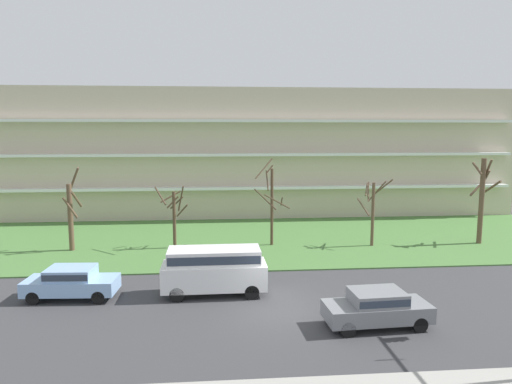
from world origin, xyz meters
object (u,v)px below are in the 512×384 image
Objects in this scene: tree_center at (272,202)px; van_white_center_right at (214,267)px; tree_far_right at (482,197)px; sedan_gray_center_left at (377,307)px; tree_left at (174,214)px; tree_far_left at (71,214)px; tree_right at (373,209)px; sedan_blue_near_left at (71,281)px.

tree_center is 1.19× the size of van_white_center_right.
tree_center is 1.00× the size of tree_far_right.
tree_left is at bearing 121.31° from sedan_gray_center_left.
van_white_center_right is at bearing 143.21° from sedan_gray_center_left.
tree_left is (6.90, 0.16, -0.14)m from tree_far_left.
tree_left is 17.00m from sedan_gray_center_left.
tree_right is at bearing 68.68° from sedan_gray_center_left.
sedan_blue_near_left is 14.56m from sedan_gray_center_left.
tree_far_left reaches higher than sedan_gray_center_left.
tree_center is at bearing 174.20° from tree_right.
sedan_blue_near_left is at bearing -139.06° from tree_center.
van_white_center_right reaches higher than sedan_gray_center_left.
sedan_blue_near_left is (2.70, -9.25, -1.73)m from tree_far_left.
tree_right is at bearing -142.12° from van_white_center_right.
sedan_blue_near_left is 1.00× the size of sedan_gray_center_left.
sedan_gray_center_left is at bearing -78.69° from tree_center.
tree_far_left is 13.47m from van_white_center_right.
tree_center is 1.38× the size of sedan_gray_center_left.
sedan_blue_near_left is 0.86× the size of van_white_center_right.
tree_far_right reaches higher than sedan_gray_center_left.
tree_far_right is (8.04, -0.01, 0.70)m from tree_right.
tree_center is 1.27× the size of tree_right.
tree_left is at bearing 178.51° from tree_far_right.
tree_far_left is 13.75m from tree_center.
tree_center is at bearing 97.88° from sedan_gray_center_left.
tree_far_left reaches higher than van_white_center_right.
sedan_gray_center_left is 0.86× the size of van_white_center_right.
sedan_gray_center_left is (9.65, -13.91, -1.60)m from tree_left.
sedan_blue_near_left is at bearing 158.57° from sedan_gray_center_left.
tree_right is at bearing -2.32° from tree_left.
tree_far_left is 21.59m from sedan_gray_center_left.
sedan_blue_near_left is at bearing -114.04° from tree_left.
tree_far_left is 20.86m from tree_right.
tree_center reaches higher than sedan_gray_center_left.
tree_far_left is at bearing 179.18° from tree_far_right.
sedan_gray_center_left is at bearing -107.89° from tree_right.
tree_left is 0.72× the size of tree_center.
tree_center is 1.39× the size of sedan_blue_near_left.
tree_left is 0.71× the size of tree_far_right.
tree_right reaches higher than sedan_blue_near_left.
sedan_gray_center_left is at bearing -39.73° from tree_far_left.
tree_left is at bearing -110.84° from sedan_blue_near_left.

